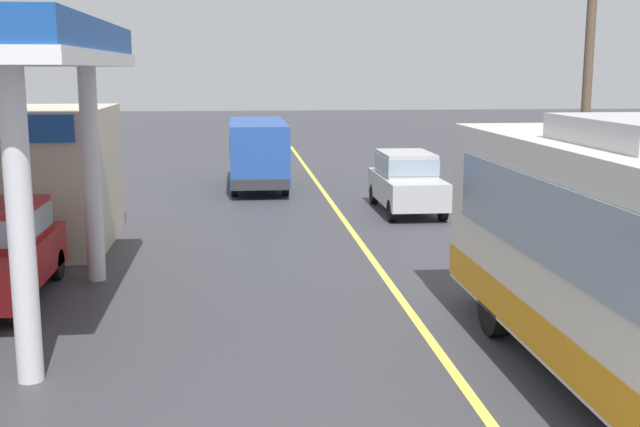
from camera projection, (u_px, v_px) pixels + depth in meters
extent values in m
plane|color=#38383D|center=(334.00, 206.00, 25.22)|extent=(120.00, 120.00, 0.00)
cube|color=#D8CC4C|center=(357.00, 238.00, 20.33)|extent=(0.16, 50.00, 0.01)
cube|color=#8C9EAD|center=(578.00, 239.00, 9.30)|extent=(0.06, 9.35, 1.10)
cylinder|color=black|center=(495.00, 305.00, 12.87)|extent=(0.30, 1.00, 1.00)
cylinder|color=black|center=(623.00, 301.00, 13.10)|extent=(0.30, 1.00, 1.00)
cylinder|color=silver|center=(20.00, 220.00, 10.65)|extent=(0.36, 0.36, 4.60)
cylinder|color=silver|center=(92.00, 170.00, 15.93)|extent=(0.36, 0.36, 4.60)
cylinder|color=black|center=(17.00, 307.00, 13.39)|extent=(0.20, 0.64, 0.64)
cylinder|color=black|center=(57.00, 264.00, 16.33)|extent=(0.20, 0.64, 0.64)
cube|color=#264C9E|center=(258.00, 150.00, 28.91)|extent=(2.00, 6.00, 2.10)
cube|color=#8C9EAD|center=(258.00, 139.00, 28.84)|extent=(2.04, 5.10, 0.80)
cube|color=#2D2D33|center=(261.00, 185.00, 26.08)|extent=(1.90, 0.16, 0.36)
cylinder|color=black|center=(234.00, 185.00, 27.05)|extent=(0.22, 0.76, 0.76)
cylinder|color=black|center=(285.00, 185.00, 27.23)|extent=(0.22, 0.76, 0.76)
cylinder|color=black|center=(235.00, 171.00, 30.96)|extent=(0.22, 0.76, 0.76)
cylinder|color=black|center=(279.00, 170.00, 31.14)|extent=(0.22, 0.76, 0.76)
cube|color=#B2B2B7|center=(407.00, 189.00, 24.06)|extent=(1.70, 4.20, 0.80)
cube|color=#B2B2B7|center=(406.00, 163.00, 24.12)|extent=(1.50, 2.31, 0.70)
cube|color=#8C9EAD|center=(406.00, 163.00, 24.12)|extent=(1.53, 2.35, 0.49)
cylinder|color=black|center=(392.00, 210.00, 22.59)|extent=(0.20, 0.64, 0.64)
cylinder|color=black|center=(443.00, 209.00, 22.74)|extent=(0.20, 0.64, 0.64)
cylinder|color=black|center=(374.00, 194.00, 25.52)|extent=(0.20, 0.64, 0.64)
cylinder|color=black|center=(419.00, 193.00, 25.68)|extent=(0.20, 0.64, 0.64)
cylinder|color=brown|center=(587.00, 93.00, 20.10)|extent=(0.24, 0.24, 7.44)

